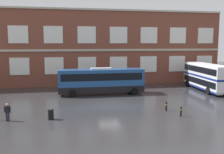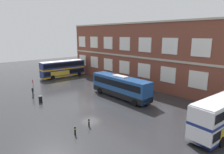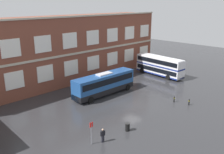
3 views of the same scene
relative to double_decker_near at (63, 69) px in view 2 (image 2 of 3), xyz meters
The scene contains 9 objects.
ground_plane 22.16m from the double_decker_near, 13.18° to the right, with size 120.00×120.00×0.00m, color #2B2B2D.
brick_terminal_building 23.44m from the double_decker_near, 28.34° to the left, with size 48.94×8.19×12.97m.
double_decker_near is the anchor object (origin of this frame).
touring_coach 21.51m from the double_decker_near, ahead, with size 12.04×3.03×3.80m.
waiting_passenger 16.05m from the double_decker_near, 47.10° to the right, with size 0.64×0.34×1.70m.
bus_stand_flag 14.79m from the double_decker_near, 48.86° to the right, with size 0.44×0.10×2.70m.
station_litter_bin 19.13m from the double_decker_near, 38.88° to the right, with size 0.60×0.60×1.03m.
safety_bollard_west 30.68m from the double_decker_near, 25.90° to the right, with size 0.19×0.19×0.95m.
safety_bollard_east 29.21m from the double_decker_near, 22.44° to the right, with size 0.19×0.19×0.95m.
Camera 2 is at (23.27, -16.36, 10.65)m, focal length 31.67 mm.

